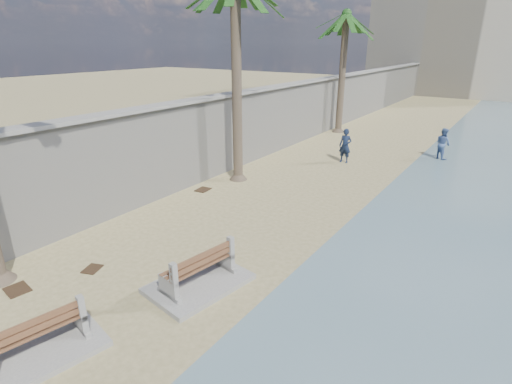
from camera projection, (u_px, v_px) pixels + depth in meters
The scene contains 13 objects.
ground_plane at pixel (77, 358), 7.83m from camera, with size 140.00×140.00×0.00m, color tan.
seawall at pixel (309, 110), 25.43m from camera, with size 0.45×70.00×3.50m, color gray.
wall_cap at pixel (311, 81), 24.80m from camera, with size 0.80×70.00×0.12m, color gray.
end_building at pixel (461, 31), 46.67m from camera, with size 18.00×12.00×14.00m, color #B7AA93.
bench_near at pixel (36, 337), 7.79m from camera, with size 2.03×2.59×0.97m.
bench_far at pixel (198, 270), 10.00m from camera, with size 2.04×2.69×1.03m.
palm_back at pixel (347, 16), 24.93m from camera, with size 5.00×5.00×8.37m.
streetlight at pixel (233, 22), 17.46m from camera, with size 0.28×0.28×5.12m.
person_a at pixel (345, 143), 20.23m from camera, with size 0.72×0.49×1.99m, color #141E37.
person_b at pixel (443, 142), 20.88m from camera, with size 0.88×0.68×1.82m, color #486195.
debris_b at pixel (17, 290), 9.97m from camera, with size 0.63×0.50×0.03m, color #382616.
debris_c at pixel (203, 190), 16.72m from camera, with size 0.62×0.49×0.03m, color #382616.
debris_d at pixel (92, 269), 10.88m from camera, with size 0.50×0.40×0.03m, color #382616.
Camera 1 is at (6.38, -3.13, 5.82)m, focal length 28.00 mm.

